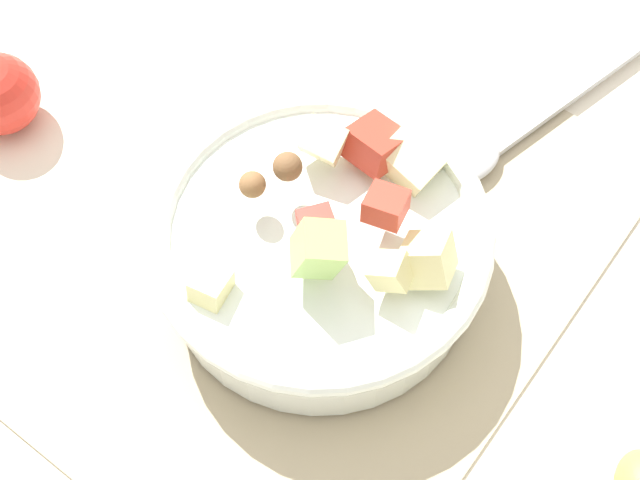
% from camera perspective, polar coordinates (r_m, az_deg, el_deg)
% --- Properties ---
extents(ground_plane, '(2.40, 2.40, 0.00)m').
position_cam_1_polar(ground_plane, '(0.69, 1.10, -1.91)').
color(ground_plane, silver).
extents(placemat, '(0.46, 0.31, 0.01)m').
position_cam_1_polar(placemat, '(0.69, 1.11, -1.79)').
color(placemat, tan).
rests_on(placemat, ground_plane).
extents(salad_bowl, '(0.24, 0.24, 0.12)m').
position_cam_1_polar(salad_bowl, '(0.65, 0.11, -0.31)').
color(salad_bowl, white).
rests_on(salad_bowl, placemat).
extents(serving_spoon, '(0.23, 0.08, 0.01)m').
position_cam_1_polar(serving_spoon, '(0.76, 11.70, 6.58)').
color(serving_spoon, '#B7B7BC').
rests_on(serving_spoon, placemat).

